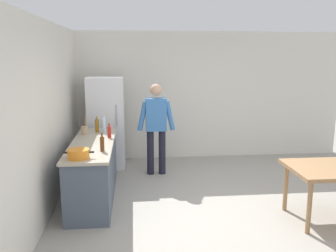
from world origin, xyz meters
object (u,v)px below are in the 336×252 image
object	(u,v)px
bottle_oil_amber	(97,125)
bottle_beer_brown	(102,144)
refrigerator	(106,123)
bottle_water_clear	(104,125)
person	(156,123)
bottle_sauce_red	(109,132)
utensil_jar	(85,130)
cooking_pot	(78,154)

from	to	relation	value
bottle_oil_amber	bottle_beer_brown	bearing A→B (deg)	-81.46
bottle_oil_amber	refrigerator	bearing A→B (deg)	83.62
bottle_water_clear	person	bearing A→B (deg)	21.72
refrigerator	bottle_sauce_red	bearing A→B (deg)	-83.90
bottle_oil_amber	utensil_jar	bearing A→B (deg)	-135.57
utensil_jar	bottle_sauce_red	bearing A→B (deg)	-32.56
person	cooking_pot	distance (m)	2.23
bottle_beer_brown	bottle_sauce_red	bearing A→B (deg)	86.85
bottle_oil_amber	bottle_water_clear	distance (m)	0.14
utensil_jar	bottle_sauce_red	xyz separation A→B (m)	(0.43, -0.27, 0.02)
bottle_water_clear	utensil_jar	bearing A→B (deg)	-157.54
bottle_sauce_red	bottle_water_clear	bearing A→B (deg)	106.06
bottle_beer_brown	refrigerator	bearing A→B (deg)	92.56
person	bottle_oil_amber	world-z (taller)	person
person	bottle_oil_amber	bearing A→B (deg)	-163.45
bottle_beer_brown	bottle_water_clear	bearing A→B (deg)	93.29
refrigerator	bottle_oil_amber	world-z (taller)	refrigerator
cooking_pot	bottle_oil_amber	size ratio (longest dim) A/B	1.43
bottle_oil_amber	bottle_sauce_red	xyz separation A→B (m)	(0.24, -0.46, -0.02)
cooking_pot	bottle_oil_amber	bearing A→B (deg)	86.94
cooking_pot	bottle_oil_amber	xyz separation A→B (m)	(0.09, 1.61, 0.06)
refrigerator	person	world-z (taller)	refrigerator
bottle_water_clear	bottle_sauce_red	size ratio (longest dim) A/B	1.25
utensil_jar	bottle_beer_brown	world-z (taller)	utensil_jar
cooking_pot	utensil_jar	world-z (taller)	utensil_jar
cooking_pot	utensil_jar	size ratio (longest dim) A/B	1.25
person	bottle_water_clear	xyz separation A→B (m)	(-0.92, -0.37, 0.05)
refrigerator	person	distance (m)	1.10
refrigerator	bottle_oil_amber	bearing A→B (deg)	-96.38
bottle_water_clear	cooking_pot	bearing A→B (deg)	-97.64
bottle_water_clear	bottle_oil_amber	bearing A→B (deg)	154.94
bottle_beer_brown	bottle_sauce_red	xyz separation A→B (m)	(0.05, 0.82, -0.01)
bottle_oil_amber	bottle_sauce_red	distance (m)	0.52
utensil_jar	bottle_beer_brown	bearing A→B (deg)	-70.77
bottle_water_clear	refrigerator	bearing A→B (deg)	91.59
refrigerator	bottle_water_clear	xyz separation A→B (m)	(0.03, -0.92, 0.13)
bottle_oil_amber	bottle_sauce_red	bearing A→B (deg)	-62.61
refrigerator	utensil_jar	distance (m)	1.09
refrigerator	bottle_water_clear	world-z (taller)	refrigerator
bottle_oil_amber	bottle_water_clear	bearing A→B (deg)	-25.06
person	bottle_sauce_red	xyz separation A→B (m)	(-0.81, -0.77, 0.02)
bottle_beer_brown	bottle_oil_amber	bearing A→B (deg)	98.54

